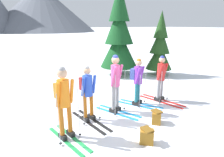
% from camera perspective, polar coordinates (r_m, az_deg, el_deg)
% --- Properties ---
extents(ground_plane, '(400.00, 400.00, 0.00)m').
position_cam_1_polar(ground_plane, '(5.88, 0.98, -11.33)').
color(ground_plane, white).
extents(skier_in_orange, '(0.71, 1.60, 1.82)m').
position_cam_1_polar(skier_in_orange, '(4.53, -14.58, -6.07)').
color(skier_in_orange, green).
rests_on(skier_in_orange, ground).
extents(skier_in_blue, '(0.66, 1.69, 1.65)m').
position_cam_1_polar(skier_in_blue, '(5.30, -7.54, -3.76)').
color(skier_in_blue, black).
rests_on(skier_in_blue, ground).
extents(skier_in_pink, '(0.99, 1.53, 1.86)m').
position_cam_1_polar(skier_in_pink, '(5.74, 1.11, -0.76)').
color(skier_in_pink, '#1E84D1').
rests_on(skier_in_pink, ground).
extents(skier_in_purple, '(1.13, 1.51, 1.65)m').
position_cam_1_polar(skier_in_purple, '(6.39, 7.89, -0.31)').
color(skier_in_purple, '#1E84D1').
rests_on(skier_in_purple, ground).
extents(skier_in_red, '(0.85, 1.74, 1.68)m').
position_cam_1_polar(skier_in_red, '(6.90, 14.85, 0.47)').
color(skier_in_red, red).
rests_on(skier_in_red, ground).
extents(pine_tree_near, '(2.03, 2.03, 4.90)m').
position_cam_1_polar(pine_tree_near, '(10.25, 2.18, 13.47)').
color(pine_tree_near, '#51381E').
rests_on(pine_tree_near, ground).
extents(pine_tree_mid, '(1.43, 1.43, 3.45)m').
position_cam_1_polar(pine_tree_mid, '(10.62, 14.48, 9.50)').
color(pine_tree_mid, '#51381E').
rests_on(pine_tree_mid, ground).
extents(backpack_on_snow_front, '(0.40, 0.39, 0.38)m').
position_cam_1_polar(backpack_on_snow_front, '(4.67, 10.59, -16.94)').
color(backpack_on_snow_front, '#99661E').
rests_on(backpack_on_snow_front, ground).
extents(backpack_on_snow_beside, '(0.39, 0.40, 0.38)m').
position_cam_1_polar(backpack_on_snow_beside, '(5.56, 13.46, -11.39)').
color(backpack_on_snow_beside, '#99661E').
rests_on(backpack_on_snow_beside, ground).
extents(mountain_ridge_distant, '(58.29, 42.51, 26.53)m').
position_cam_1_polar(mountain_ridge_distant, '(83.89, -27.36, 20.16)').
color(mountain_ridge_distant, slate).
rests_on(mountain_ridge_distant, ground).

